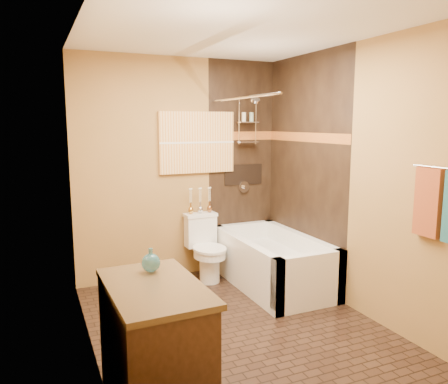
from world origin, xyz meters
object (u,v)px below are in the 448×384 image
bathtub (272,265)px  toilet (206,247)px  vanity (155,346)px  sunset_painting (197,142)px

bathtub → toilet: 0.78m
bathtub → vanity: 2.30m
toilet → bathtub: bearing=-40.0°
bathtub → vanity: vanity is taller
sunset_painting → vanity: (-1.12, -2.24, -1.15)m
bathtub → toilet: size_ratio=2.04×
sunset_painting → bathtub: (0.60, -0.73, -1.33)m
sunset_painting → bathtub: bearing=-50.4°
sunset_painting → toilet: 1.20m
bathtub → vanity: size_ratio=1.64×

